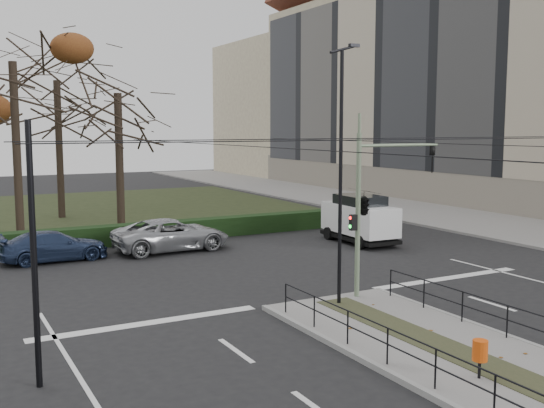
{
  "coord_description": "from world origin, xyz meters",
  "views": [
    {
      "loc": [
        -11.54,
        -12.62,
        5.82
      ],
      "look_at": [
        -0.46,
        7.82,
        3.03
      ],
      "focal_mm": 42.0,
      "sensor_mm": 36.0,
      "label": 1
    }
  ],
  "objects_px": {
    "litter_bin": "(480,351)",
    "bare_tree_center": "(57,91)",
    "rust_tree": "(12,62)",
    "parked_car_fourth": "(172,235)",
    "streetlamp_median_far": "(341,174)",
    "white_van": "(360,218)",
    "bare_tree_near": "(118,103)",
    "traffic_light": "(366,202)",
    "parked_car_third": "(54,246)"
  },
  "relations": [
    {
      "from": "rust_tree",
      "to": "bare_tree_center",
      "type": "relative_size",
      "value": 1.05
    },
    {
      "from": "parked_car_third",
      "to": "parked_car_fourth",
      "type": "distance_m",
      "value": 5.36
    },
    {
      "from": "parked_car_fourth",
      "to": "white_van",
      "type": "xyz_separation_m",
      "value": [
        9.11,
        -2.55,
        0.5
      ]
    },
    {
      "from": "bare_tree_center",
      "to": "bare_tree_near",
      "type": "bearing_deg",
      "value": -73.0
    },
    {
      "from": "parked_car_fourth",
      "to": "bare_tree_near",
      "type": "relative_size",
      "value": 0.54
    },
    {
      "from": "parked_car_third",
      "to": "bare_tree_near",
      "type": "relative_size",
      "value": 0.45
    },
    {
      "from": "white_van",
      "to": "rust_tree",
      "type": "height_order",
      "value": "rust_tree"
    },
    {
      "from": "traffic_light",
      "to": "white_van",
      "type": "bearing_deg",
      "value": 54.68
    },
    {
      "from": "litter_bin",
      "to": "bare_tree_center",
      "type": "xyz_separation_m",
      "value": [
        -3.39,
        32.03,
        7.37
      ]
    },
    {
      "from": "parked_car_third",
      "to": "rust_tree",
      "type": "bearing_deg",
      "value": 0.45
    },
    {
      "from": "litter_bin",
      "to": "streetlamp_median_far",
      "type": "relative_size",
      "value": 0.11
    },
    {
      "from": "streetlamp_median_far",
      "to": "bare_tree_near",
      "type": "distance_m",
      "value": 18.97
    },
    {
      "from": "traffic_light",
      "to": "litter_bin",
      "type": "height_order",
      "value": "traffic_light"
    },
    {
      "from": "litter_bin",
      "to": "parked_car_third",
      "type": "distance_m",
      "value": 19.68
    },
    {
      "from": "bare_tree_center",
      "to": "traffic_light",
      "type": "bearing_deg",
      "value": -77.61
    },
    {
      "from": "bare_tree_near",
      "to": "parked_car_third",
      "type": "bearing_deg",
      "value": -125.74
    },
    {
      "from": "traffic_light",
      "to": "parked_car_third",
      "type": "relative_size",
      "value": 1.2
    },
    {
      "from": "parked_car_fourth",
      "to": "white_van",
      "type": "relative_size",
      "value": 1.19
    },
    {
      "from": "parked_car_third",
      "to": "bare_tree_center",
      "type": "xyz_separation_m",
      "value": [
        2.74,
        13.33,
        7.48
      ]
    },
    {
      "from": "parked_car_fourth",
      "to": "bare_tree_center",
      "type": "xyz_separation_m",
      "value": [
        -2.61,
        13.52,
        7.38
      ]
    },
    {
      "from": "parked_car_third",
      "to": "streetlamp_median_far",
      "type": "bearing_deg",
      "value": -152.4
    },
    {
      "from": "traffic_light",
      "to": "white_van",
      "type": "height_order",
      "value": "traffic_light"
    },
    {
      "from": "litter_bin",
      "to": "rust_tree",
      "type": "bearing_deg",
      "value": 103.61
    },
    {
      "from": "parked_car_fourth",
      "to": "parked_car_third",
      "type": "bearing_deg",
      "value": 85.74
    },
    {
      "from": "rust_tree",
      "to": "bare_tree_near",
      "type": "relative_size",
      "value": 1.2
    },
    {
      "from": "litter_bin",
      "to": "rust_tree",
      "type": "xyz_separation_m",
      "value": [
        -6.52,
        26.92,
        8.54
      ]
    },
    {
      "from": "streetlamp_median_far",
      "to": "bare_tree_near",
      "type": "bearing_deg",
      "value": 96.43
    },
    {
      "from": "streetlamp_median_far",
      "to": "parked_car_fourth",
      "type": "bearing_deg",
      "value": 97.39
    },
    {
      "from": "streetlamp_median_far",
      "to": "bare_tree_center",
      "type": "relative_size",
      "value": 0.72
    },
    {
      "from": "white_van",
      "to": "rust_tree",
      "type": "distance_m",
      "value": 20.14
    },
    {
      "from": "white_van",
      "to": "bare_tree_center",
      "type": "relative_size",
      "value": 0.4
    },
    {
      "from": "litter_bin",
      "to": "bare_tree_center",
      "type": "distance_m",
      "value": 33.04
    },
    {
      "from": "white_van",
      "to": "parked_car_third",
      "type": "bearing_deg",
      "value": 169.27
    },
    {
      "from": "traffic_light",
      "to": "streetlamp_median_far",
      "type": "height_order",
      "value": "streetlamp_median_far"
    },
    {
      "from": "parked_car_fourth",
      "to": "streetlamp_median_far",
      "type": "bearing_deg",
      "value": -174.76
    },
    {
      "from": "traffic_light",
      "to": "litter_bin",
      "type": "distance_m",
      "value": 7.86
    },
    {
      "from": "parked_car_fourth",
      "to": "bare_tree_center",
      "type": "distance_m",
      "value": 15.62
    },
    {
      "from": "litter_bin",
      "to": "white_van",
      "type": "height_order",
      "value": "white_van"
    },
    {
      "from": "parked_car_fourth",
      "to": "rust_tree",
      "type": "height_order",
      "value": "rust_tree"
    },
    {
      "from": "litter_bin",
      "to": "bare_tree_center",
      "type": "height_order",
      "value": "bare_tree_center"
    },
    {
      "from": "white_van",
      "to": "litter_bin",
      "type": "bearing_deg",
      "value": -117.57
    },
    {
      "from": "parked_car_third",
      "to": "rust_tree",
      "type": "distance_m",
      "value": 11.94
    },
    {
      "from": "parked_car_third",
      "to": "white_van",
      "type": "relative_size",
      "value": 0.99
    },
    {
      "from": "traffic_light",
      "to": "parked_car_third",
      "type": "height_order",
      "value": "traffic_light"
    },
    {
      "from": "litter_bin",
      "to": "streetlamp_median_far",
      "type": "distance_m",
      "value": 7.63
    },
    {
      "from": "parked_car_fourth",
      "to": "white_van",
      "type": "distance_m",
      "value": 9.47
    },
    {
      "from": "traffic_light",
      "to": "rust_tree",
      "type": "bearing_deg",
      "value": 113.49
    },
    {
      "from": "bare_tree_center",
      "to": "bare_tree_near",
      "type": "relative_size",
      "value": 1.14
    },
    {
      "from": "litter_bin",
      "to": "parked_car_fourth",
      "type": "height_order",
      "value": "parked_car_fourth"
    },
    {
      "from": "streetlamp_median_far",
      "to": "parked_car_third",
      "type": "xyz_separation_m",
      "value": [
        -6.89,
        12.0,
        -3.69
      ]
    }
  ]
}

